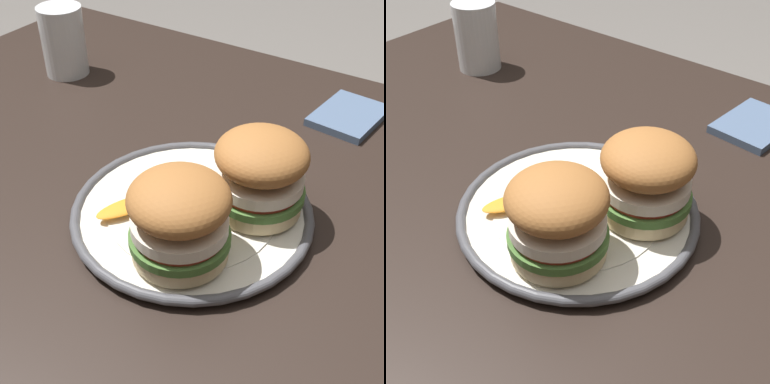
{
  "view_description": "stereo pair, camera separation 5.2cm",
  "coord_description": "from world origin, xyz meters",
  "views": [
    {
      "loc": [
        -0.28,
        0.45,
        1.15
      ],
      "look_at": [
        -0.02,
        0.05,
        0.77
      ],
      "focal_mm": 48.82,
      "sensor_mm": 36.0,
      "label": 1
    },
    {
      "loc": [
        -0.33,
        0.42,
        1.15
      ],
      "look_at": [
        -0.02,
        0.05,
        0.77
      ],
      "focal_mm": 48.82,
      "sensor_mm": 36.0,
      "label": 2
    }
  ],
  "objects": [
    {
      "name": "folded_napkin",
      "position": [
        -0.1,
        -0.28,
        0.73
      ],
      "size": [
        0.1,
        0.13,
        0.01
      ],
      "primitive_type": "cube",
      "rotation": [
        0.0,
        0.0,
        1.47
      ],
      "color": "slate",
      "rests_on": "dining_table"
    },
    {
      "name": "dinner_plate",
      "position": [
        -0.02,
        0.05,
        0.74
      ],
      "size": [
        0.29,
        0.29,
        0.02
      ],
      "color": "silver",
      "rests_on": "dining_table"
    },
    {
      "name": "sandwich_half_right",
      "position": [
        -0.05,
        0.12,
        0.79
      ],
      "size": [
        0.14,
        0.14,
        0.1
      ],
      "color": "beige",
      "rests_on": "dinner_plate"
    },
    {
      "name": "orange_peel_curled",
      "position": [
        0.0,
        0.05,
        0.75
      ],
      "size": [
        0.06,
        0.06,
        0.01
      ],
      "color": "orange",
      "rests_on": "dinner_plate"
    },
    {
      "name": "sandwich_half_left",
      "position": [
        -0.09,
        0.01,
        0.79
      ],
      "size": [
        0.13,
        0.13,
        0.1
      ],
      "color": "beige",
      "rests_on": "dinner_plate"
    },
    {
      "name": "dining_table",
      "position": [
        0.0,
        0.0,
        0.62
      ],
      "size": [
        1.24,
        0.85,
        0.73
      ],
      "color": "black",
      "rests_on": "ground"
    },
    {
      "name": "drinking_glass",
      "position": [
        0.38,
        -0.16,
        0.78
      ],
      "size": [
        0.08,
        0.08,
        0.12
      ],
      "color": "white",
      "rests_on": "dining_table"
    },
    {
      "name": "orange_peel_strip_long",
      "position": [
        0.04,
        0.1,
        0.75
      ],
      "size": [
        0.06,
        0.08,
        0.01
      ],
      "color": "orange",
      "rests_on": "dinner_plate"
    }
  ]
}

